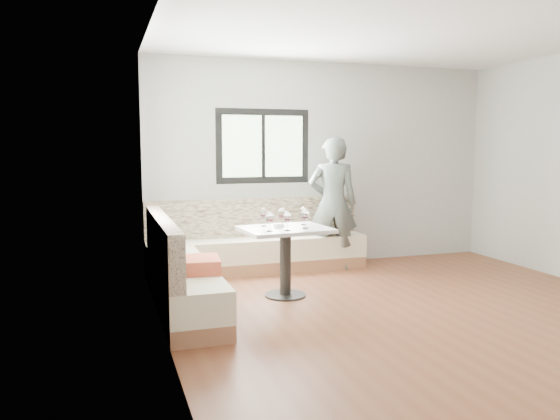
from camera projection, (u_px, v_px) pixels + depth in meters
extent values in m
cube|color=brown|center=(420.00, 312.00, 5.46)|extent=(5.00, 5.00, 0.01)
cube|color=white|center=(428.00, 23.00, 5.13)|extent=(5.00, 5.00, 0.01)
cube|color=#B7B7B2|center=(324.00, 164.00, 7.65)|extent=(5.00, 0.01, 2.80)
cube|color=#B7B7B2|center=(162.00, 176.00, 4.53)|extent=(0.01, 5.00, 2.80)
cube|color=black|center=(263.00, 146.00, 7.34)|extent=(1.30, 0.02, 1.00)
cube|color=black|center=(153.00, 146.00, 5.35)|extent=(0.02, 1.30, 1.00)
cube|color=#925F41|center=(258.00, 265.00, 7.23)|extent=(2.90, 0.55, 0.16)
cube|color=beige|center=(258.00, 249.00, 7.20)|extent=(2.90, 0.55, 0.29)
cube|color=beige|center=(254.00, 217.00, 7.35)|extent=(2.90, 0.14, 0.50)
cube|color=#925F41|center=(184.00, 302.00, 5.54)|extent=(0.55, 2.25, 0.16)
cube|color=beige|center=(184.00, 280.00, 5.52)|extent=(0.55, 2.25, 0.29)
cube|color=beige|center=(162.00, 243.00, 5.41)|extent=(0.14, 2.25, 0.50)
cube|color=#B84C28|center=(195.00, 265.00, 5.22)|extent=(0.51, 0.51, 0.14)
cylinder|color=black|center=(285.00, 295.00, 6.04)|extent=(0.45, 0.45, 0.02)
cylinder|color=black|center=(285.00, 264.00, 6.00)|extent=(0.12, 0.12, 0.72)
cube|color=silver|center=(285.00, 230.00, 5.96)|extent=(0.98, 0.79, 0.04)
imported|color=#535D58|center=(333.00, 203.00, 7.31)|extent=(0.75, 0.62, 1.78)
cylinder|color=white|center=(279.00, 225.00, 5.98)|extent=(0.10, 0.10, 0.04)
sphere|color=black|center=(280.00, 224.00, 5.99)|extent=(0.02, 0.02, 0.02)
sphere|color=black|center=(277.00, 224.00, 5.98)|extent=(0.02, 0.02, 0.02)
sphere|color=black|center=(279.00, 225.00, 5.97)|extent=(0.02, 0.02, 0.02)
cylinder|color=white|center=(270.00, 231.00, 5.69)|extent=(0.07, 0.07, 0.01)
cylinder|color=white|center=(270.00, 227.00, 5.69)|extent=(0.01, 0.01, 0.09)
ellipsoid|color=white|center=(270.00, 217.00, 5.68)|extent=(0.09, 0.09, 0.11)
cylinder|color=#460612|center=(270.00, 220.00, 5.68)|extent=(0.06, 0.06, 0.02)
cylinder|color=white|center=(287.00, 230.00, 5.74)|extent=(0.07, 0.07, 0.01)
cylinder|color=white|center=(287.00, 226.00, 5.74)|extent=(0.01, 0.01, 0.09)
ellipsoid|color=white|center=(287.00, 217.00, 5.73)|extent=(0.09, 0.09, 0.11)
cylinder|color=#460612|center=(287.00, 219.00, 5.73)|extent=(0.06, 0.06, 0.02)
cylinder|color=white|center=(305.00, 228.00, 5.91)|extent=(0.07, 0.07, 0.01)
cylinder|color=white|center=(305.00, 224.00, 5.90)|extent=(0.01, 0.01, 0.09)
ellipsoid|color=white|center=(305.00, 215.00, 5.89)|extent=(0.09, 0.09, 0.11)
cylinder|color=#460612|center=(305.00, 217.00, 5.89)|extent=(0.06, 0.06, 0.02)
cylinder|color=white|center=(282.00, 226.00, 6.05)|extent=(0.07, 0.07, 0.01)
cylinder|color=white|center=(282.00, 222.00, 6.04)|extent=(0.01, 0.01, 0.09)
ellipsoid|color=white|center=(282.00, 213.00, 6.03)|extent=(0.09, 0.09, 0.11)
cylinder|color=#460612|center=(282.00, 215.00, 6.03)|extent=(0.06, 0.06, 0.02)
cylinder|color=white|center=(304.00, 225.00, 6.16)|extent=(0.07, 0.07, 0.01)
cylinder|color=white|center=(304.00, 221.00, 6.16)|extent=(0.01, 0.01, 0.09)
ellipsoid|color=white|center=(304.00, 212.00, 6.15)|extent=(0.09, 0.09, 0.11)
cylinder|color=#460612|center=(304.00, 214.00, 6.15)|extent=(0.06, 0.06, 0.02)
cylinder|color=white|center=(264.00, 226.00, 6.07)|extent=(0.07, 0.07, 0.01)
cylinder|color=white|center=(264.00, 222.00, 6.06)|extent=(0.01, 0.01, 0.09)
ellipsoid|color=white|center=(264.00, 213.00, 6.05)|extent=(0.09, 0.09, 0.11)
cylinder|color=#460612|center=(264.00, 215.00, 6.05)|extent=(0.06, 0.06, 0.02)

